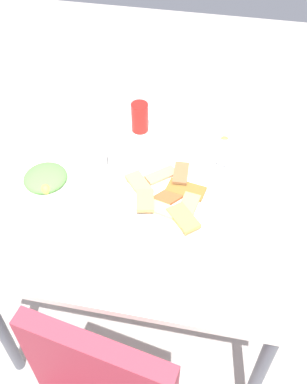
{
  "coord_description": "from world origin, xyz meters",
  "views": [
    {
      "loc": [
        -0.23,
        1.02,
        1.87
      ],
      "look_at": [
        -0.03,
        -0.0,
        0.76
      ],
      "focal_mm": 42.01,
      "sensor_mm": 36.0,
      "label": 1
    }
  ],
  "objects": [
    {
      "name": "spoon",
      "position": [
        0.42,
        -0.31,
        0.74
      ],
      "size": [
        0.16,
        0.05,
        0.0
      ],
      "primitive_type": "cube",
      "rotation": [
        0.0,
        0.0,
        -0.24
      ],
      "color": "silver",
      "rests_on": "paper_napkin"
    },
    {
      "name": "paper_napkin",
      "position": [
        0.42,
        -0.33,
        0.74
      ],
      "size": [
        0.17,
        0.17,
        0.0
      ],
      "primitive_type": "cube",
      "rotation": [
        0.0,
        0.0,
        0.35
      ],
      "color": "white",
      "rests_on": "dining_table"
    },
    {
      "name": "salad_plate_rice",
      "position": [
        0.35,
        0.0,
        0.75
      ],
      "size": [
        0.24,
        0.24,
        0.05
      ],
      "color": "white",
      "rests_on": "dining_table"
    },
    {
      "name": "salad_plate_greens",
      "position": [
        -0.26,
        -0.27,
        0.75
      ],
      "size": [
        0.23,
        0.23,
        0.04
      ],
      "color": "white",
      "rests_on": "dining_table"
    },
    {
      "name": "pide_platter",
      "position": [
        -0.08,
        -0.0,
        0.75
      ],
      "size": [
        0.32,
        0.31,
        0.04
      ],
      "color": "white",
      "rests_on": "dining_table"
    },
    {
      "name": "soda_can",
      "position": [
        0.09,
        -0.35,
        0.8
      ],
      "size": [
        0.09,
        0.09,
        0.12
      ],
      "primitive_type": "cylinder",
      "rotation": [
        0.0,
        0.0,
        0.36
      ],
      "color": "red",
      "rests_on": "dining_table"
    },
    {
      "name": "ground_plane",
      "position": [
        0.0,
        0.0,
        0.0
      ],
      "size": [
        6.0,
        6.0,
        0.0
      ],
      "primitive_type": "plane",
      "color": "#ADA39D"
    },
    {
      "name": "dining_table",
      "position": [
        0.0,
        0.0,
        0.65
      ],
      "size": [
        1.05,
        0.88,
        0.73
      ],
      "color": "silver",
      "rests_on": "ground_plane"
    },
    {
      "name": "drinking_glass",
      "position": [
        0.2,
        -0.11,
        0.78
      ],
      "size": [
        0.07,
        0.07,
        0.09
      ],
      "primitive_type": "cylinder",
      "color": "silver",
      "rests_on": "dining_table"
    },
    {
      "name": "fork",
      "position": [
        0.42,
        -0.35,
        0.74
      ],
      "size": [
        0.19,
        0.06,
        0.0
      ],
      "primitive_type": "cube",
      "rotation": [
        0.0,
        0.0,
        -0.23
      ],
      "color": "silver",
      "rests_on": "paper_napkin"
    }
  ]
}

